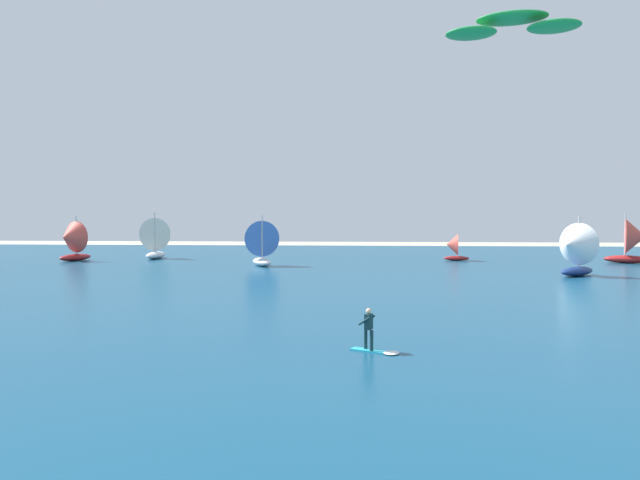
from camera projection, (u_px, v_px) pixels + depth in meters
The scene contains 9 objects.
ocean at pixel (331, 272), 53.41m from camera, with size 160.00×90.00×0.10m, color navy.
kitesurfer at pixel (373, 336), 22.06m from camera, with size 2.00×1.36×1.67m.
kite at pixel (512, 25), 28.24m from camera, with size 6.72×3.37×0.98m.
sailboat_center_horizon at pixel (260, 242), 59.74m from camera, with size 4.18×4.66×5.25m.
sailboat_near_shore at pixel (71, 241), 64.94m from camera, with size 4.04×4.54×5.10m.
sailboat_leading at pixel (574, 249), 48.95m from camera, with size 4.61×4.45×5.15m.
sailboat_heeled_over at pixel (634, 240), 62.04m from camera, with size 4.87×4.34×5.48m.
sailboat_mid_left at pixel (158, 237), 69.35m from camera, with size 3.96×4.69×5.53m.
sailboat_outermost at pixel (453, 247), 65.93m from camera, with size 3.01×2.58×3.46m.
Camera 1 is at (2.45, -3.79, 5.38)m, focal length 32.11 mm.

